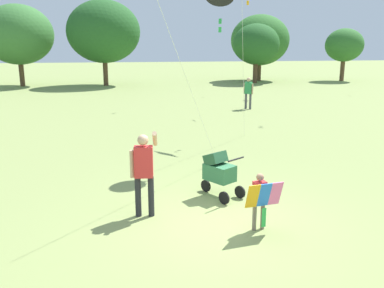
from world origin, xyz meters
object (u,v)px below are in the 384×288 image
stroller (219,170)px  person_sitting_far (248,91)px  child_with_butterfly_kite (260,197)px  person_adult_flyer (144,168)px

stroller → person_sitting_far: 12.33m
person_sitting_far → child_with_butterfly_kite: bearing=-104.8°
child_with_butterfly_kite → stroller: (-0.38, 1.79, -0.04)m
person_adult_flyer → stroller: (1.66, 0.84, -0.39)m
stroller → person_adult_flyer: bearing=-153.2°
person_adult_flyer → person_sitting_far: person_adult_flyer is taller
child_with_butterfly_kite → person_sitting_far: size_ratio=0.69×
person_adult_flyer → stroller: person_adult_flyer is taller
stroller → person_sitting_far: (3.94, 11.68, 0.32)m
child_with_butterfly_kite → person_adult_flyer: size_ratio=0.62×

